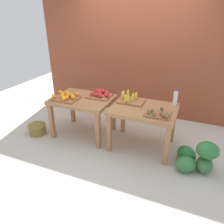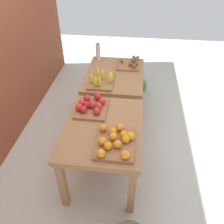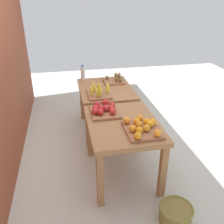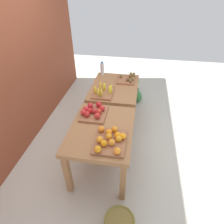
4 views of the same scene
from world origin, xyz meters
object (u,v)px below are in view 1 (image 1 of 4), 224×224
object	(u,v)px
display_table_left	(83,103)
display_table_right	(143,114)
kiwi_bin	(158,114)
orange_bin	(66,97)
wicker_basket	(37,129)
banana_crate	(130,100)
watermelon_pile	(196,158)
water_bottle	(175,98)
apple_bin	(100,94)

from	to	relation	value
display_table_left	display_table_right	bearing A→B (deg)	0.00
kiwi_bin	orange_bin	bearing A→B (deg)	178.68
kiwi_bin	wicker_basket	distance (m)	2.31
banana_crate	watermelon_pile	size ratio (longest dim) A/B	0.72
orange_bin	watermelon_pile	distance (m)	2.32
display_table_left	kiwi_bin	size ratio (longest dim) A/B	2.87
kiwi_bin	water_bottle	size ratio (longest dim) A/B	1.42
kiwi_bin	watermelon_pile	world-z (taller)	kiwi_bin
display_table_left	water_bottle	xyz separation A→B (m)	(1.56, 0.31, 0.23)
orange_bin	wicker_basket	distance (m)	0.91
display_table_right	apple_bin	distance (m)	0.88
display_table_left	orange_bin	world-z (taller)	orange_bin
display_table_left	banana_crate	world-z (taller)	banana_crate
watermelon_pile	banana_crate	bearing A→B (deg)	160.64
kiwi_bin	wicker_basket	size ratio (longest dim) A/B	1.08
banana_crate	watermelon_pile	bearing A→B (deg)	-19.36
display_table_right	apple_bin	size ratio (longest dim) A/B	2.51
orange_bin	water_bottle	xyz separation A→B (m)	(1.79, 0.46, 0.08)
apple_bin	banana_crate	world-z (taller)	banana_crate
display_table_left	wicker_basket	size ratio (longest dim) A/B	3.09
apple_bin	kiwi_bin	size ratio (longest dim) A/B	1.14
orange_bin	banana_crate	distance (m)	1.12
display_table_left	banana_crate	xyz separation A→B (m)	(0.84, 0.15, 0.15)
kiwi_bin	display_table_left	bearing A→B (deg)	172.11
display_table_right	watermelon_pile	xyz separation A→B (m)	(0.88, -0.26, -0.43)
display_table_left	orange_bin	bearing A→B (deg)	-146.86
orange_bin	watermelon_pile	bearing A→B (deg)	-2.79
apple_bin	kiwi_bin	world-z (taller)	apple_bin
wicker_basket	apple_bin	bearing A→B (deg)	25.39
watermelon_pile	wicker_basket	world-z (taller)	watermelon_pile
display_table_left	display_table_right	world-z (taller)	same
banana_crate	water_bottle	bearing A→B (deg)	12.60
display_table_left	apple_bin	size ratio (longest dim) A/B	2.51
kiwi_bin	wicker_basket	bearing A→B (deg)	-175.90
kiwi_bin	water_bottle	world-z (taller)	water_bottle
orange_bin	wicker_basket	world-z (taller)	orange_bin
watermelon_pile	apple_bin	bearing A→B (deg)	166.07
display_table_left	display_table_right	distance (m)	1.12
banana_crate	water_bottle	xyz separation A→B (m)	(0.72, 0.16, 0.08)
apple_bin	watermelon_pile	distance (m)	1.89
display_table_right	watermelon_pile	distance (m)	1.02
wicker_basket	display_table_right	bearing A→B (deg)	10.19
banana_crate	display_table_right	bearing A→B (deg)	-27.50
water_bottle	wicker_basket	distance (m)	2.58
orange_bin	water_bottle	distance (m)	1.85
display_table_left	watermelon_pile	xyz separation A→B (m)	(2.00, -0.26, -0.43)
orange_bin	banana_crate	xyz separation A→B (m)	(1.08, 0.30, 0.00)
display_table_left	wicker_basket	xyz separation A→B (m)	(-0.83, -0.35, -0.52)
apple_bin	wicker_basket	distance (m)	1.38
display_table_left	apple_bin	bearing A→B (deg)	32.38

